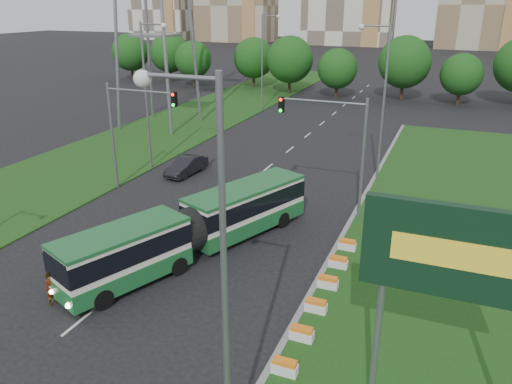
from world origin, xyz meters
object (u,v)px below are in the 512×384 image
at_px(car_left_far, 186,166).
at_px(traffic_mast_left, 129,121).
at_px(pedestrian, 52,289).
at_px(car_left_near, 87,244).
at_px(shopping_trolley, 95,302).
at_px(billboard, 463,264).
at_px(articulated_bus, 192,226).
at_px(traffic_mast_median, 339,138).

bearing_deg(car_left_far, traffic_mast_left, -104.57).
bearing_deg(pedestrian, car_left_near, 34.96).
relative_size(car_left_near, shopping_trolley, 7.20).
bearing_deg(billboard, car_left_far, 136.52).
relative_size(traffic_mast_left, car_left_near, 2.12).
xyz_separation_m(articulated_bus, shopping_trolley, (-1.60, -6.60, -1.36)).
height_order(billboard, traffic_mast_median, same).
xyz_separation_m(car_left_near, car_left_far, (-1.77, 14.47, 0.08)).
xyz_separation_m(traffic_mast_median, traffic_mast_left, (-15.16, -1.00, 0.00)).
bearing_deg(shopping_trolley, billboard, -2.42).
xyz_separation_m(traffic_mast_median, car_left_far, (-13.42, 3.81, -4.62)).
bearing_deg(billboard, articulated_bus, 150.18).
relative_size(car_left_far, shopping_trolley, 8.41).
distance_m(car_left_far, pedestrian, 19.43).
bearing_deg(articulated_bus, car_left_near, -132.85).
bearing_deg(traffic_mast_left, traffic_mast_median, 3.77).
height_order(traffic_mast_median, car_left_far, traffic_mast_median).
relative_size(pedestrian, shopping_trolley, 3.21).
height_order(traffic_mast_left, car_left_near, traffic_mast_left).
xyz_separation_m(billboard, traffic_mast_left, (-22.63, 15.00, -0.81)).
height_order(traffic_mast_median, car_left_near, traffic_mast_median).
xyz_separation_m(traffic_mast_left, car_left_far, (1.74, 4.81, -4.62)).
bearing_deg(shopping_trolley, car_left_far, 109.04).
bearing_deg(car_left_far, traffic_mast_median, -10.52).
height_order(car_left_far, shopping_trolley, car_left_far).
bearing_deg(car_left_near, pedestrian, -72.84).
distance_m(traffic_mast_left, pedestrian, 15.90).
bearing_deg(pedestrian, billboard, -78.85).
distance_m(traffic_mast_left, articulated_bus, 12.03).
xyz_separation_m(car_left_far, pedestrian, (3.59, -19.10, 0.11)).
height_order(billboard, car_left_near, billboard).
bearing_deg(car_left_far, pedestrian, -74.05).
bearing_deg(shopping_trolley, articulated_bus, 78.66).
bearing_deg(traffic_mast_median, articulated_bus, -127.42).
bearing_deg(billboard, shopping_trolley, 175.30).
distance_m(traffic_mast_left, car_left_near, 11.31).
xyz_separation_m(articulated_bus, pedestrian, (-3.60, -7.14, -0.78)).
relative_size(articulated_bus, pedestrian, 9.54).
distance_m(traffic_mast_median, car_left_near, 16.48).
bearing_deg(car_left_far, car_left_near, -77.71).
xyz_separation_m(traffic_mast_median, pedestrian, (-9.83, -15.29, -4.51)).
distance_m(articulated_bus, car_left_near, 6.05).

